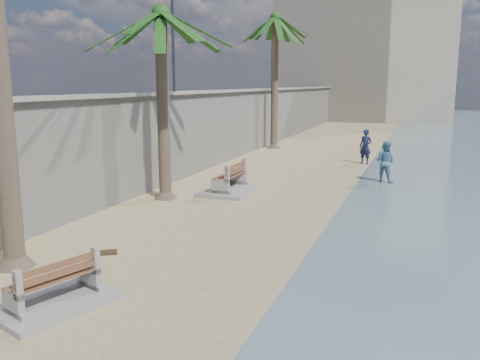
# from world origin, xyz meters

# --- Properties ---
(ground_plane) EXTENTS (140.00, 140.00, 0.00)m
(ground_plane) POSITION_xyz_m (0.00, 0.00, 0.00)
(ground_plane) COLOR tan
(seawall) EXTENTS (0.45, 70.00, 3.50)m
(seawall) POSITION_xyz_m (-5.20, 20.00, 1.75)
(seawall) COLOR gray
(seawall) RESTS_ON ground_plane
(wall_cap) EXTENTS (0.80, 70.00, 0.12)m
(wall_cap) POSITION_xyz_m (-5.20, 20.00, 3.55)
(wall_cap) COLOR gray
(wall_cap) RESTS_ON seawall
(end_building) EXTENTS (18.00, 12.00, 14.00)m
(end_building) POSITION_xyz_m (-2.00, 52.00, 7.00)
(end_building) COLOR #B7AA93
(end_building) RESTS_ON ground_plane
(bench_near) EXTENTS (2.00, 2.42, 0.87)m
(bench_near) POSITION_xyz_m (-1.64, 0.40, 0.38)
(bench_near) COLOR gray
(bench_near) RESTS_ON ground_plane
(bench_far) EXTENTS (1.70, 2.49, 1.04)m
(bench_far) POSITION_xyz_m (-2.19, 10.55, 0.45)
(bench_far) COLOR gray
(bench_far) RESTS_ON ground_plane
(palm_mid) EXTENTS (5.00, 5.00, 7.07)m
(palm_mid) POSITION_xyz_m (-3.91, 8.83, 6.10)
(palm_mid) COLOR brown
(palm_mid) RESTS_ON ground_plane
(palm_back) EXTENTS (5.00, 5.00, 8.64)m
(palm_back) POSITION_xyz_m (-4.22, 23.45, 7.62)
(palm_back) COLOR brown
(palm_back) RESTS_ON ground_plane
(streetlight) EXTENTS (0.28, 0.28, 5.12)m
(streetlight) POSITION_xyz_m (-5.10, 12.00, 6.64)
(streetlight) COLOR #2D2D33
(streetlight) RESTS_ON wall_cap
(person_a) EXTENTS (0.83, 0.71, 1.97)m
(person_a) POSITION_xyz_m (1.74, 19.03, 0.98)
(person_a) COLOR #151A3B
(person_a) RESTS_ON ground_plane
(person_b) EXTENTS (1.06, 0.93, 1.84)m
(person_b) POSITION_xyz_m (3.00, 14.50, 0.92)
(person_b) COLOR teal
(person_b) RESTS_ON ground_plane
(debris_c) EXTENTS (0.84, 0.80, 0.03)m
(debris_c) POSITION_xyz_m (-4.04, 9.06, 0.01)
(debris_c) COLOR #382616
(debris_c) RESTS_ON ground_plane
(debris_d) EXTENTS (0.56, 0.53, 0.03)m
(debris_d) POSITION_xyz_m (-2.45, 3.21, 0.01)
(debris_d) COLOR #382616
(debris_d) RESTS_ON ground_plane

